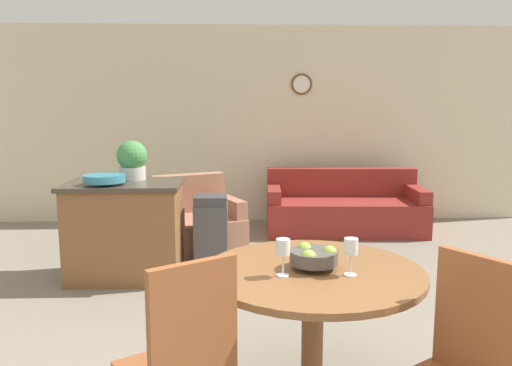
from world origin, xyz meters
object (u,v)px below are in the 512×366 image
couch (344,210)px  armchair (197,226)px  trash_bin (211,232)px  wine_glass_right (351,248)px  wine_glass_left (283,249)px  potted_plant (132,160)px  fruit_bowl (314,256)px  kitchen_island (126,230)px  dining_chair_near_left (182,360)px  teal_bowl (104,179)px  dining_table (313,300)px

couch → armchair: size_ratio=1.81×
trash_bin → couch: 2.18m
wine_glass_right → armchair: wine_glass_right is taller
wine_glass_left → potted_plant: (-1.22, 2.38, 0.20)m
fruit_bowl → kitchen_island: bearing=124.4°
wine_glass_left → trash_bin: 2.56m
potted_plant → trash_bin: size_ratio=0.51×
dining_chair_near_left → trash_bin: dining_chair_near_left is taller
wine_glass_left → teal_bowl: bearing=124.3°
dining_chair_near_left → wine_glass_right: (0.80, 0.40, 0.36)m
dining_chair_near_left → potted_plant: 2.94m
dining_table → potted_plant: 2.71m
couch → potted_plant: bearing=-145.0°
dining_table → couch: couch is taller
dining_table → teal_bowl: (-1.58, 1.96, 0.38)m
potted_plant → couch: size_ratio=0.19×
wine_glass_left → kitchen_island: wine_glass_left is taller
dining_chair_near_left → armchair: bearing=60.3°
fruit_bowl → wine_glass_left: 0.21m
dining_chair_near_left → teal_bowl: (-0.95, 2.47, 0.42)m
dining_chair_near_left → wine_glass_right: dining_chair_near_left is taller
potted_plant → couch: bearing=32.4°
armchair → teal_bowl: bearing=-150.9°
couch → dining_table: bearing=-101.9°
wine_glass_right → potted_plant: potted_plant is taller
wine_glass_left → armchair: size_ratio=0.17×
wine_glass_left → trash_bin: size_ratio=0.26×
fruit_bowl → potted_plant: (-1.39, 2.27, 0.27)m
dining_chair_near_left → couch: bearing=36.2°
trash_bin → dining_chair_near_left: bearing=-89.4°
dining_table → fruit_bowl: size_ratio=4.59×
fruit_bowl → wine_glass_right: bearing=-32.9°
fruit_bowl → teal_bowl: bearing=128.9°
trash_bin → armchair: armchair is taller
wine_glass_right → armchair: 3.28m
wine_glass_left → wine_glass_right: 0.34m
wine_glass_right → teal_bowl: size_ratio=0.52×
kitchen_island → armchair: size_ratio=0.96×
trash_bin → fruit_bowl: bearing=-74.3°
fruit_bowl → wine_glass_right: (0.17, -0.11, 0.07)m
wine_glass_left → couch: (1.15, 3.89, -0.62)m
potted_plant → teal_bowl: bearing=-120.8°
dining_chair_near_left → teal_bowl: 2.68m
wine_glass_left → fruit_bowl: bearing=31.8°
dining_chair_near_left → potted_plant: size_ratio=2.66×
dining_chair_near_left → couch: 4.59m
dining_chair_near_left → teal_bowl: teal_bowl is taller
dining_chair_near_left → potted_plant: (-0.76, 2.78, 0.56)m
teal_bowl → potted_plant: potted_plant is taller
fruit_bowl → teal_bowl: 2.52m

